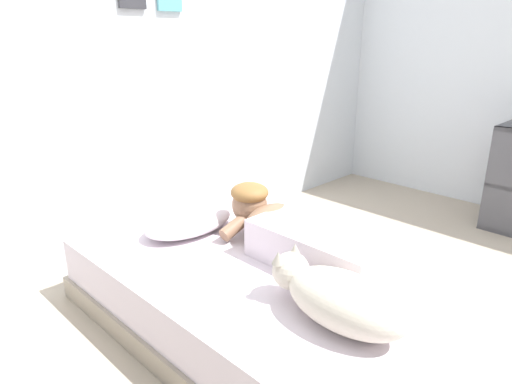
% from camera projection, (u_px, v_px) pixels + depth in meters
% --- Properties ---
extents(ground_plane, '(12.95, 12.95, 0.00)m').
position_uv_depth(ground_plane, '(364.00, 344.00, 2.06)').
color(ground_plane, tan).
extents(back_wall, '(4.48, 0.12, 2.50)m').
position_uv_depth(back_wall, '(149.00, 49.00, 2.72)').
color(back_wall, silver).
rests_on(back_wall, ground).
extents(bed, '(1.31, 2.00, 0.33)m').
position_uv_depth(bed, '(286.00, 294.00, 2.15)').
color(bed, gray).
rests_on(bed, ground).
extents(pillow, '(0.52, 0.32, 0.11)m').
position_uv_depth(pillow, '(189.00, 222.00, 2.42)').
color(pillow, silver).
rests_on(pillow, bed).
extents(person_lying, '(0.43, 0.92, 0.27)m').
position_uv_depth(person_lying, '(302.00, 233.00, 2.16)').
color(person_lying, silver).
rests_on(person_lying, bed).
extents(dog, '(0.26, 0.57, 0.21)m').
position_uv_depth(dog, '(338.00, 297.00, 1.63)').
color(dog, beige).
rests_on(dog, bed).
extents(coffee_cup, '(0.12, 0.09, 0.07)m').
position_uv_depth(coffee_cup, '(256.00, 220.00, 2.49)').
color(coffee_cup, '#D84C47').
rests_on(coffee_cup, bed).
extents(cell_phone, '(0.07, 0.14, 0.01)m').
position_uv_depth(cell_phone, '(331.00, 282.00, 1.93)').
color(cell_phone, black).
rests_on(cell_phone, bed).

